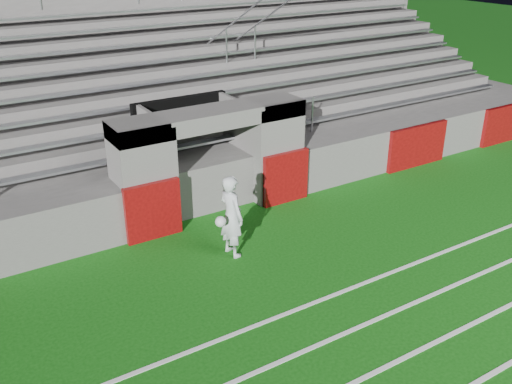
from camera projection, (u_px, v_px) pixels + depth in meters
ground at (294, 274)px, 11.60m from camera, size 90.00×90.00×0.00m
stadium_structure at (142, 110)px, 17.14m from camera, size 26.00×8.48×5.42m
goalkeeper_with_ball at (231, 216)px, 11.97m from camera, size 0.72×0.71×1.82m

